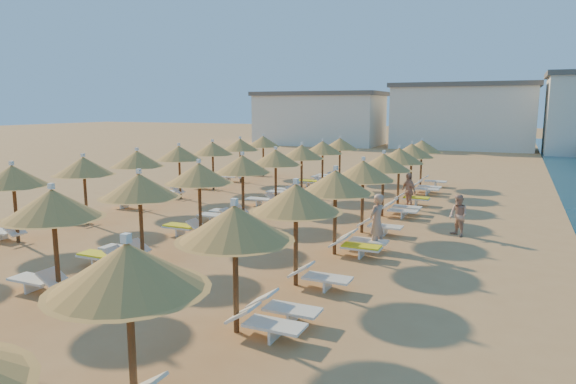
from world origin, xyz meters
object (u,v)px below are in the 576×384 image
at_px(parasol_row_west, 222,170).
at_px(beachgoer_b, 458,216).
at_px(beachgoer_c, 408,191).
at_px(parasol_row_east, 350,177).
at_px(beachgoer_a, 376,222).

height_order(parasol_row_west, beachgoer_b, parasol_row_west).
bearing_deg(beachgoer_b, beachgoer_c, 168.77).
height_order(parasol_row_east, parasol_row_west, same).
bearing_deg(parasol_row_east, beachgoer_c, 83.99).
distance_m(parasol_row_west, beachgoer_c, 9.10).
xyz_separation_m(parasol_row_west, beachgoer_a, (6.21, -0.50, -1.38)).
height_order(beachgoer_a, beachgoer_c, beachgoer_a).
distance_m(parasol_row_west, beachgoer_b, 8.99).
relative_size(beachgoer_a, beachgoer_b, 1.22).
xyz_separation_m(parasol_row_east, beachgoer_a, (1.08, -0.50, -1.38)).
bearing_deg(parasol_row_west, beachgoer_c, 49.41).
bearing_deg(parasol_row_east, beachgoer_a, -24.88).
bearing_deg(parasol_row_west, beachgoer_b, 16.26).
bearing_deg(beachgoer_b, parasol_row_west, -116.47).
relative_size(parasol_row_east, parasol_row_west, 1.00).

